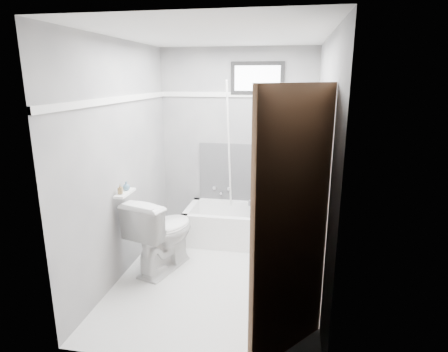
% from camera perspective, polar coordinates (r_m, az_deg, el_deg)
% --- Properties ---
extents(floor, '(2.60, 2.60, 0.00)m').
position_cam_1_polar(floor, '(4.10, -0.91, -14.93)').
color(floor, white).
rests_on(floor, ground).
extents(ceiling, '(2.60, 2.60, 0.00)m').
position_cam_1_polar(ceiling, '(3.58, -1.07, 20.73)').
color(ceiling, silver).
rests_on(ceiling, floor).
extents(wall_back, '(2.00, 0.02, 2.40)m').
position_cam_1_polar(wall_back, '(4.91, 1.99, 5.05)').
color(wall_back, slate).
rests_on(wall_back, floor).
extents(wall_front, '(2.00, 0.02, 2.40)m').
position_cam_1_polar(wall_front, '(2.44, -6.97, -5.21)').
color(wall_front, slate).
rests_on(wall_front, floor).
extents(wall_left, '(0.02, 2.60, 2.40)m').
position_cam_1_polar(wall_left, '(3.97, -15.31, 2.18)').
color(wall_left, slate).
rests_on(wall_left, floor).
extents(wall_right, '(0.02, 2.60, 2.40)m').
position_cam_1_polar(wall_right, '(3.60, 14.84, 0.95)').
color(wall_right, slate).
rests_on(wall_right, floor).
extents(bathtub, '(1.50, 0.70, 0.42)m').
position_cam_1_polar(bathtub, '(4.81, 3.25, -7.48)').
color(bathtub, white).
rests_on(bathtub, floor).
extents(office_chair, '(0.74, 0.74, 0.93)m').
position_cam_1_polar(office_chair, '(4.70, 7.54, -3.23)').
color(office_chair, slate).
rests_on(office_chair, bathtub).
extents(toilet, '(0.69, 0.93, 0.82)m').
position_cam_1_polar(toilet, '(4.12, -9.32, -8.56)').
color(toilet, white).
rests_on(toilet, floor).
extents(door, '(0.78, 0.78, 2.00)m').
position_cam_1_polar(door, '(2.45, 16.21, -10.69)').
color(door, '#52391E').
rests_on(door, floor).
extents(window, '(0.66, 0.04, 0.40)m').
position_cam_1_polar(window, '(4.79, 5.11, 14.62)').
color(window, black).
rests_on(window, wall_back).
extents(backerboard, '(1.50, 0.02, 0.78)m').
position_cam_1_polar(backerboard, '(4.95, 4.79, 0.37)').
color(backerboard, '#4C4C4F').
rests_on(backerboard, wall_back).
extents(trim_back, '(2.00, 0.02, 0.06)m').
position_cam_1_polar(trim_back, '(4.83, 2.03, 12.30)').
color(trim_back, white).
rests_on(trim_back, wall_back).
extents(trim_left, '(0.02, 2.60, 0.06)m').
position_cam_1_polar(trim_left, '(3.88, -15.76, 11.15)').
color(trim_left, white).
rests_on(trim_left, wall_left).
extents(pole, '(0.02, 0.44, 1.91)m').
position_cam_1_polar(pole, '(4.71, 0.81, 2.79)').
color(pole, white).
rests_on(pole, bathtub).
extents(shelf, '(0.10, 0.32, 0.02)m').
position_cam_1_polar(shelf, '(3.91, -14.84, -2.54)').
color(shelf, white).
rests_on(shelf, wall_left).
extents(soap_bottle_a, '(0.05, 0.05, 0.09)m').
position_cam_1_polar(soap_bottle_a, '(3.82, -15.54, -1.94)').
color(soap_bottle_a, olive).
rests_on(soap_bottle_a, shelf).
extents(soap_bottle_b, '(0.10, 0.10, 0.09)m').
position_cam_1_polar(soap_bottle_b, '(3.94, -14.66, -1.45)').
color(soap_bottle_b, slate).
rests_on(soap_bottle_b, shelf).
extents(faucet, '(0.26, 0.10, 0.16)m').
position_cam_1_polar(faucet, '(5.06, -0.37, -2.20)').
color(faucet, silver).
rests_on(faucet, wall_back).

